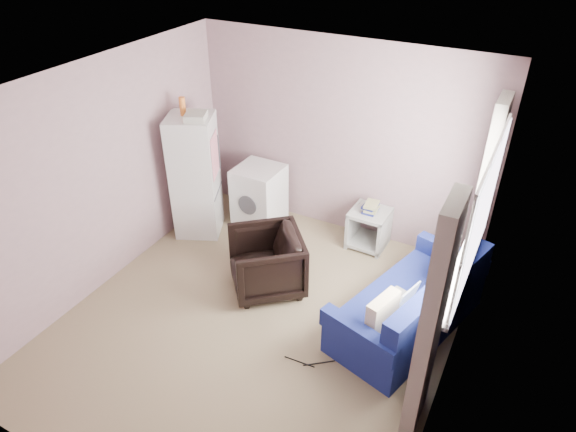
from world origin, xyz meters
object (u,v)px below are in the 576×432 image
(washing_machine, at_px, (259,194))
(sofa, at_px, (412,308))
(armchair, at_px, (266,260))
(side_table, at_px, (369,226))
(fridge, at_px, (195,176))

(washing_machine, xyz_separation_m, sofa, (2.41, -1.06, -0.13))
(armchair, relative_size, washing_machine, 0.96)
(washing_machine, bearing_deg, side_table, 7.09)
(washing_machine, height_order, sofa, washing_machine)
(sofa, bearing_deg, armchair, -159.97)
(sofa, bearing_deg, side_table, 143.10)
(armchair, xyz_separation_m, sofa, (1.64, 0.10, -0.10))
(side_table, bearing_deg, armchair, -119.05)
(armchair, distance_m, sofa, 1.64)
(fridge, bearing_deg, sofa, -33.89)
(washing_machine, relative_size, sofa, 0.42)
(armchair, xyz_separation_m, fridge, (-1.38, 0.63, 0.42))
(washing_machine, distance_m, side_table, 1.52)
(fridge, height_order, sofa, fridge)
(armchair, bearing_deg, sofa, 53.45)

